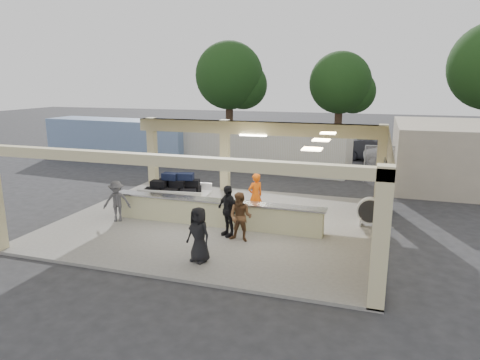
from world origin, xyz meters
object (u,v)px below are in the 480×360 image
(car_white_a, at_px, (408,157))
(container_white, at_px, (250,147))
(passenger_a, at_px, (240,217))
(drum_fan, at_px, (370,211))
(passenger_b, at_px, (228,211))
(luggage_cart, at_px, (175,190))
(car_dark, at_px, (375,150))
(baggage_counter, at_px, (215,213))
(passenger_d, at_px, (199,235))
(passenger_c, at_px, (117,201))
(container_blue, at_px, (120,140))
(baggage_handler, at_px, (255,196))

(car_white_a, bearing_deg, container_white, 129.57)
(passenger_a, bearing_deg, container_white, 108.96)
(drum_fan, bearing_deg, passenger_b, -152.51)
(container_white, bearing_deg, drum_fan, -45.59)
(luggage_cart, relative_size, passenger_a, 1.70)
(car_dark, bearing_deg, passenger_a, 179.03)
(car_dark, bearing_deg, container_white, 136.03)
(passenger_a, xyz_separation_m, car_dark, (4.10, 17.31, -0.19))
(car_dark, distance_m, container_white, 8.94)
(baggage_counter, height_order, passenger_b, passenger_b)
(baggage_counter, xyz_separation_m, passenger_d, (0.73, -3.22, 0.35))
(luggage_cart, xyz_separation_m, passenger_d, (3.03, -4.54, -0.00))
(passenger_c, xyz_separation_m, container_white, (1.82, 11.81, 0.43))
(passenger_c, distance_m, passenger_d, 5.14)
(car_white_a, distance_m, container_blue, 19.15)
(passenger_a, height_order, car_white_a, passenger_a)
(luggage_cart, height_order, passenger_a, passenger_a)
(luggage_cart, xyz_separation_m, drum_fan, (7.80, 0.42, -0.27))
(passenger_d, distance_m, container_blue, 18.94)
(baggage_counter, bearing_deg, passenger_d, -77.27)
(passenger_d, height_order, car_dark, passenger_d)
(baggage_handler, bearing_deg, container_blue, -87.54)
(baggage_counter, distance_m, baggage_handler, 1.81)
(luggage_cart, distance_m, container_blue, 13.53)
(luggage_cart, bearing_deg, passenger_d, -62.84)
(drum_fan, bearing_deg, baggage_handler, -176.12)
(passenger_a, distance_m, container_white, 12.80)
(passenger_c, distance_m, car_dark, 19.15)
(car_white_a, bearing_deg, baggage_handler, 175.18)
(baggage_counter, xyz_separation_m, container_blue, (-11.43, 11.31, 0.80))
(passenger_c, bearing_deg, baggage_handler, -1.69)
(passenger_c, bearing_deg, container_blue, 98.71)
(luggage_cart, height_order, car_dark, luggage_cart)
(drum_fan, height_order, container_white, container_white)
(baggage_handler, xyz_separation_m, passenger_d, (-0.46, -4.53, -0.06))
(car_white_a, height_order, car_dark, car_dark)
(baggage_handler, bearing_deg, baggage_counter, -1.19)
(passenger_b, relative_size, car_white_a, 0.36)
(baggage_handler, xyz_separation_m, container_white, (-3.12, 9.80, 0.32))
(passenger_a, bearing_deg, baggage_handler, 98.55)
(passenger_b, bearing_deg, car_dark, 108.58)
(drum_fan, bearing_deg, baggage_counter, -164.26)
(luggage_cart, distance_m, passenger_a, 4.50)
(passenger_a, distance_m, car_white_a, 16.65)
(baggage_counter, xyz_separation_m, car_dark, (5.49, 16.06, 0.16))
(baggage_handler, relative_size, container_blue, 0.17)
(passenger_b, bearing_deg, passenger_a, 1.80)
(car_dark, bearing_deg, passenger_b, 176.95)
(luggage_cart, xyz_separation_m, baggage_handler, (3.48, -0.01, 0.05))
(drum_fan, bearing_deg, car_dark, 88.23)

